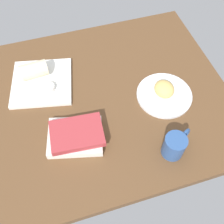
{
  "coord_description": "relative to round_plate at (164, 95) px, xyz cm",
  "views": [
    {
      "loc": [
        -14.68,
        -65.57,
        95.65
      ],
      "look_at": [
        2.13,
        -10.29,
        7.0
      ],
      "focal_mm": 42.61,
      "sensor_mm": 36.0,
      "label": 1
    }
  ],
  "objects": [
    {
      "name": "dining_table",
      "position": [
        -26.42,
        7.06,
        -2.7
      ],
      "size": [
        110.0,
        90.0,
        4.0
      ],
      "primitive_type": "cube",
      "color": "brown",
      "rests_on": "ground"
    },
    {
      "name": "square_plate",
      "position": [
        -48.92,
        22.0,
        0.1
      ],
      "size": [
        30.44,
        30.44,
        1.6
      ],
      "primitive_type": "cube",
      "rotation": [
        0.0,
        0.0,
        -0.21
      ],
      "color": "white",
      "rests_on": "dining_table"
    },
    {
      "name": "book_stack",
      "position": [
        -40.39,
        -9.27,
        2.13
      ],
      "size": [
        23.65,
        20.34,
        5.96
      ],
      "color": "silver",
      "rests_on": "dining_table"
    },
    {
      "name": "breakfast_wrap",
      "position": [
        -50.8,
        26.23,
        4.3
      ],
      "size": [
        11.99,
        7.61,
        6.79
      ],
      "primitive_type": "cylinder",
      "rotation": [
        1.57,
        0.0,
        1.64
      ],
      "color": "beige",
      "rests_on": "square_plate"
    },
    {
      "name": "round_plate",
      "position": [
        0.0,
        0.0,
        0.0
      ],
      "size": [
        23.53,
        23.53,
        1.4
      ],
      "primitive_type": "cylinder",
      "color": "white",
      "rests_on": "dining_table"
    },
    {
      "name": "sauce_cup",
      "position": [
        -46.57,
        16.7,
        2.04
      ],
      "size": [
        5.43,
        5.43,
        2.11
      ],
      "color": "silver",
      "rests_on": "square_plate"
    },
    {
      "name": "coffee_mug",
      "position": [
        -7.11,
        -24.73,
        4.27
      ],
      "size": [
        12.4,
        8.88,
        9.73
      ],
      "color": "#2D518C",
      "rests_on": "dining_table"
    },
    {
      "name": "scone_pastry",
      "position": [
        -0.28,
        0.7,
        3.43
      ],
      "size": [
        8.73,
        9.67,
        5.47
      ],
      "primitive_type": "ellipsoid",
      "rotation": [
        0.0,
        0.0,
        1.64
      ],
      "color": "#DAB764",
      "rests_on": "round_plate"
    }
  ]
}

